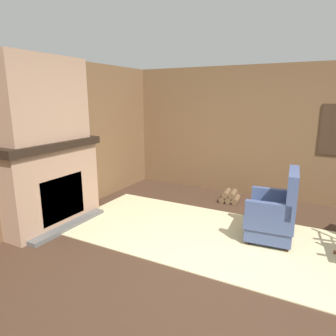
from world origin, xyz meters
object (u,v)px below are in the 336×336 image
armchair (274,214)px  oil_lamp_vase (28,137)px  firewood_stack (230,197)px  storage_case (58,136)px

armchair → oil_lamp_vase: size_ratio=3.68×
armchair → oil_lamp_vase: (-3.01, -1.34, 1.00)m
oil_lamp_vase → firewood_stack: bearing=50.9°
oil_lamp_vase → armchair: bearing=24.0°
armchair → firewood_stack: armchair is taller
armchair → firewood_stack: (-0.95, 1.19, -0.26)m
armchair → firewood_stack: bearing=-56.5°
firewood_stack → storage_case: storage_case is taller
firewood_stack → storage_case: 3.13m
armchair → storage_case: bearing=10.2°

